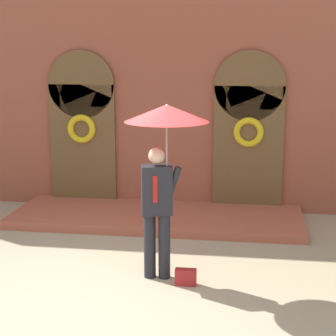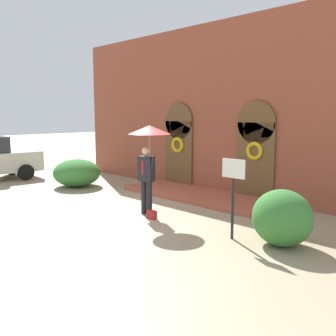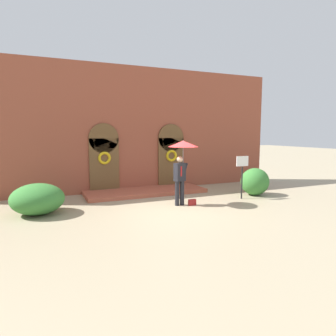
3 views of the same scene
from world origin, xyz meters
name	(u,v)px [view 3 (image 3 of 3)]	position (x,y,z in m)	size (l,w,h in m)	color
ground_plane	(175,210)	(0.00, 0.00, 0.00)	(80.00, 80.00, 0.00)	tan
building_facade	(137,132)	(0.00, 4.15, 2.68)	(14.00, 2.30, 5.60)	brown
person_with_umbrella	(182,153)	(0.53, 0.53, 1.91)	(1.10, 1.10, 2.36)	black
handbag	(192,202)	(0.85, 0.33, 0.11)	(0.28, 0.12, 0.22)	maroon
sign_post	(242,170)	(3.20, 0.52, 1.16)	(0.56, 0.06, 1.72)	black
shrub_left	(37,199)	(-4.33, 1.32, 0.50)	(1.70, 1.72, 1.01)	#387A33
shrub_right	(255,182)	(4.15, 0.88, 0.58)	(1.23, 1.12, 1.15)	#387A33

